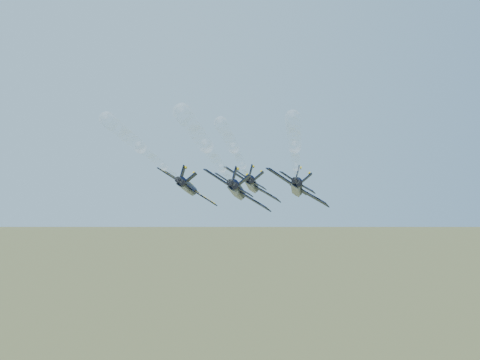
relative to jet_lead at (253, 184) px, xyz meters
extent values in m
cylinder|color=black|center=(-0.08, -0.29, 0.03)|extent=(5.62, 11.62, 2.05)
cone|color=black|center=(2.12, 6.27, 0.03)|extent=(2.67, 2.80, 2.05)
ellipsoid|color=black|center=(1.11, 2.44, 0.43)|extent=(1.72, 2.34, 1.07)
cube|color=gray|center=(-0.37, -0.19, -0.45)|extent=(4.54, 10.26, 1.04)
cube|color=black|center=(-2.70, -0.14, 1.58)|extent=(4.35, 2.83, 2.90)
cube|color=yellow|center=(-2.18, 1.25, 1.65)|extent=(4.22, 0.34, 2.85)
cube|color=black|center=(2.01, -1.72, -1.67)|extent=(5.13, 4.82, 2.90)
cube|color=yellow|center=(2.53, -0.33, -1.60)|extent=(3.57, 2.75, 2.85)
cube|color=black|center=(-3.29, -5.04, 1.03)|extent=(2.05, 1.51, 1.34)
cube|color=black|center=(-0.38, -6.01, -0.98)|extent=(2.40, 2.34, 1.34)
cube|color=black|center=(-1.59, -4.96, 1.46)|extent=(1.30, 2.05, 2.23)
cube|color=black|center=(-0.42, -5.35, 0.64)|extent=(2.37, 2.41, 1.53)
cylinder|color=black|center=(-2.38, -5.98, 0.17)|extent=(1.59, 1.41, 1.33)
cylinder|color=black|center=(-1.76, -6.19, -0.26)|extent=(1.59, 1.41, 1.33)
cylinder|color=black|center=(-11.97, -6.71, 0.03)|extent=(5.62, 11.62, 2.05)
cone|color=black|center=(-9.77, -0.15, 0.03)|extent=(2.67, 2.80, 2.05)
ellipsoid|color=black|center=(-10.78, -3.98, 0.43)|extent=(1.72, 2.34, 1.07)
cube|color=gray|center=(-12.27, -6.61, -0.45)|extent=(4.54, 10.26, 1.04)
cube|color=black|center=(-14.59, -6.56, 1.58)|extent=(4.35, 2.83, 2.90)
cube|color=yellow|center=(-14.08, -5.17, 1.65)|extent=(4.22, 0.34, 2.85)
cube|color=black|center=(-9.88, -8.14, -1.67)|extent=(5.13, 4.82, 2.90)
cube|color=yellow|center=(-9.37, -6.75, -1.60)|extent=(3.57, 2.75, 2.85)
cube|color=black|center=(-15.18, -11.46, 1.03)|extent=(2.05, 1.51, 1.34)
cube|color=black|center=(-12.27, -12.43, -0.98)|extent=(2.40, 2.34, 1.34)
cube|color=black|center=(-13.49, -11.38, 1.46)|extent=(1.30, 2.05, 2.23)
cube|color=black|center=(-12.31, -11.77, 0.64)|extent=(2.37, 2.41, 1.53)
cylinder|color=black|center=(-14.28, -12.40, 0.17)|extent=(1.59, 1.41, 1.33)
cylinder|color=black|center=(-13.65, -12.61, -0.26)|extent=(1.59, 1.41, 1.33)
cylinder|color=black|center=(4.50, -12.71, 0.03)|extent=(5.62, 11.62, 2.05)
cone|color=black|center=(6.70, -6.15, 0.03)|extent=(2.67, 2.80, 2.05)
ellipsoid|color=black|center=(5.70, -9.98, 0.43)|extent=(1.72, 2.34, 1.07)
cube|color=gray|center=(4.21, -12.61, -0.45)|extent=(4.54, 10.26, 1.04)
cube|color=black|center=(1.88, -12.57, 1.58)|extent=(4.35, 2.83, 2.90)
cube|color=yellow|center=(2.40, -11.17, 1.65)|extent=(4.22, 0.34, 2.85)
cube|color=black|center=(6.59, -14.14, -1.67)|extent=(5.13, 4.82, 2.90)
cube|color=yellow|center=(7.11, -12.75, -1.60)|extent=(3.57, 2.75, 2.85)
cube|color=black|center=(1.29, -17.46, 1.03)|extent=(2.05, 1.51, 1.34)
cube|color=black|center=(4.20, -18.43, -0.98)|extent=(2.40, 2.34, 1.34)
cube|color=black|center=(2.99, -17.38, 1.46)|extent=(1.30, 2.05, 2.23)
cube|color=black|center=(4.16, -17.77, 0.64)|extent=(2.37, 2.41, 1.53)
cylinder|color=black|center=(2.20, -18.40, 0.17)|extent=(1.59, 1.41, 1.33)
cylinder|color=black|center=(2.82, -18.61, -0.26)|extent=(1.59, 1.41, 1.33)
cylinder|color=black|center=(-6.24, -19.48, 0.03)|extent=(5.62, 11.62, 2.05)
cone|color=black|center=(-4.04, -12.93, 0.03)|extent=(2.67, 2.80, 2.05)
ellipsoid|color=black|center=(-5.05, -16.76, 0.43)|extent=(1.72, 2.34, 1.07)
cube|color=gray|center=(-6.54, -19.39, -0.45)|extent=(4.54, 10.26, 1.04)
cube|color=black|center=(-8.86, -19.34, 1.58)|extent=(4.35, 2.83, 2.90)
cube|color=yellow|center=(-8.35, -17.95, 1.65)|extent=(4.22, 0.34, 2.85)
cube|color=black|center=(-4.16, -20.92, -1.67)|extent=(5.13, 4.82, 2.90)
cube|color=yellow|center=(-3.64, -19.53, -1.60)|extent=(3.57, 2.75, 2.85)
cube|color=black|center=(-9.45, -24.23, 1.03)|extent=(2.05, 1.51, 1.34)
cube|color=black|center=(-6.54, -25.21, -0.98)|extent=(2.40, 2.34, 1.34)
cube|color=black|center=(-7.76, -24.16, 1.46)|extent=(1.30, 2.05, 2.23)
cube|color=black|center=(-6.58, -24.55, 0.64)|extent=(2.37, 2.41, 1.53)
cylinder|color=black|center=(-8.55, -25.18, 0.17)|extent=(1.59, 1.41, 1.33)
cylinder|color=black|center=(-7.93, -25.39, -0.26)|extent=(1.59, 1.41, 1.33)
cylinder|color=white|center=(-4.31, -12.91, 0.03)|extent=(5.70, 14.27, 1.09)
cylinder|color=white|center=(-8.71, -26.04, 0.03)|extent=(6.09, 14.40, 1.50)
cylinder|color=white|center=(-13.11, -39.18, 0.03)|extent=(6.55, 14.55, 1.98)
cylinder|color=white|center=(-16.20, -19.33, 0.03)|extent=(5.70, 14.27, 1.09)
cylinder|color=white|center=(-20.61, -32.47, 0.03)|extent=(6.09, 14.40, 1.50)
cylinder|color=white|center=(-25.01, -45.60, 0.03)|extent=(6.55, 14.55, 1.98)
cylinder|color=white|center=(0.27, -25.33, 0.03)|extent=(5.70, 14.27, 1.09)
cylinder|color=white|center=(-4.13, -38.47, 0.03)|extent=(6.09, 14.40, 1.50)
cylinder|color=white|center=(-8.53, -51.60, 0.03)|extent=(6.55, 14.55, 1.98)
cylinder|color=white|center=(-10.47, -32.11, 0.03)|extent=(5.70, 14.27, 1.09)
cylinder|color=white|center=(-14.88, -45.24, 0.03)|extent=(6.09, 14.40, 1.50)
cylinder|color=white|center=(-19.28, -58.38, 0.03)|extent=(6.55, 14.55, 1.98)
camera|label=1|loc=(-25.24, -122.67, 5.07)|focal=55.00mm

